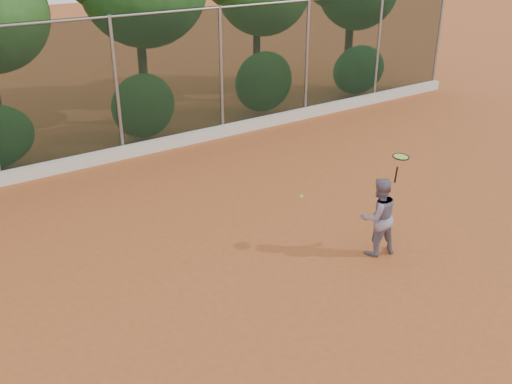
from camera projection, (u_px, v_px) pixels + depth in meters
ground at (290, 281)px, 9.47m from camera, size 80.00×80.00×0.00m
concrete_curb at (126, 152)px, 14.49m from camera, size 24.00×0.20×0.30m
tennis_player at (378, 217)px, 9.99m from camera, size 0.82×0.70×1.46m
chainlink_fence at (116, 84)px, 13.90m from camera, size 24.09×0.09×3.50m
tennis_racket at (400, 159)px, 9.58m from camera, size 0.34×0.34×0.52m
tennis_ball_in_flight at (301, 196)px, 9.29m from camera, size 0.06×0.06×0.06m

